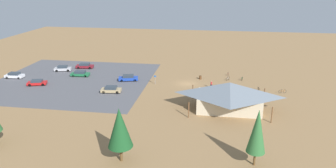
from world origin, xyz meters
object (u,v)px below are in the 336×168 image
(car_white_far_end, at_px, (14,75))
(visitor_at_bikes, at_px, (211,84))
(bicycle_red_lone_east, at_px, (228,74))
(bicycle_silver_lone_west, at_px, (271,97))
(pine_far_west, at_px, (257,131))
(car_blue_end_stall, at_px, (128,78))
(car_red_aisle_side, at_px, (37,82))
(car_green_by_curb, at_px, (80,74))
(bicycle_white_near_sign, at_px, (228,79))
(car_tan_second_row, at_px, (111,89))
(bicycle_green_yard_front, at_px, (242,79))
(car_silver_inner_stall, at_px, (63,68))
(bicycle_black_edge_north, at_px, (259,89))
(lot_sign, at_px, (155,78))
(bike_pavilion, at_px, (229,94))
(bicycle_orange_by_bin, at_px, (282,91))
(pine_midwest, at_px, (120,128))
(bicycle_blue_mid_cluster, at_px, (257,94))
(trash_bin, at_px, (200,77))
(car_maroon_back_corner, at_px, (85,66))

(car_white_far_end, height_order, visitor_at_bikes, visitor_at_bikes)
(bicycle_red_lone_east, height_order, bicycle_silver_lone_west, bicycle_silver_lone_west)
(pine_far_west, bearing_deg, car_blue_end_stall, -50.98)
(car_red_aisle_side, xyz_separation_m, car_green_by_curb, (-6.99, -8.08, 0.04))
(visitor_at_bikes, bearing_deg, bicycle_silver_lone_west, 157.34)
(bicycle_white_near_sign, distance_m, car_tan_second_row, 28.16)
(bicycle_green_yard_front, bearing_deg, bicycle_silver_lone_west, 112.94)
(bicycle_white_near_sign, height_order, car_silver_inner_stall, car_silver_inner_stall)
(car_red_aisle_side, bearing_deg, bicycle_silver_lone_west, 178.95)
(bicycle_black_edge_north, bearing_deg, lot_sign, -3.20)
(lot_sign, relative_size, car_white_far_end, 0.49)
(bike_pavilion, xyz_separation_m, bicycle_orange_by_bin, (-11.81, -10.75, -2.69))
(pine_far_west, bearing_deg, pine_midwest, 5.35)
(bicycle_white_near_sign, xyz_separation_m, bicycle_orange_by_bin, (-11.37, 7.34, 0.01))
(bicycle_red_lone_east, relative_size, bicycle_white_near_sign, 1.16)
(lot_sign, bearing_deg, bike_pavilion, 142.62)
(bicycle_green_yard_front, bearing_deg, bicycle_black_edge_north, 112.78)
(car_blue_end_stall, xyz_separation_m, car_green_by_curb, (12.97, -1.72, -0.04))
(bike_pavilion, height_order, bicycle_green_yard_front, bike_pavilion)
(bike_pavilion, relative_size, bicycle_blue_mid_cluster, 8.65)
(car_red_aisle_side, distance_m, car_green_by_curb, 10.68)
(pine_far_west, xyz_separation_m, bicycle_white_near_sign, (2.40, -36.33, -4.60))
(trash_bin, relative_size, car_blue_end_stall, 0.18)
(bike_pavilion, bearing_deg, bicycle_green_yard_front, -101.67)
(bicycle_white_near_sign, height_order, car_tan_second_row, car_tan_second_row)
(car_blue_end_stall, height_order, car_tan_second_row, car_blue_end_stall)
(trash_bin, distance_m, bicycle_silver_lone_west, 18.82)
(bicycle_blue_mid_cluster, bearing_deg, pine_far_west, 82.58)
(bicycle_black_edge_north, xyz_separation_m, bicycle_white_near_sign, (6.46, -6.82, -0.02))
(bicycle_black_edge_north, bearing_deg, car_silver_inner_stall, -9.30)
(car_red_aisle_side, bearing_deg, car_silver_inner_stall, -92.44)
(car_blue_end_stall, distance_m, car_tan_second_row, 8.60)
(lot_sign, relative_size, car_red_aisle_side, 0.48)
(bike_pavilion, distance_m, car_tan_second_row, 25.47)
(bicycle_green_yard_front, height_order, car_maroon_back_corner, car_maroon_back_corner)
(bicycle_black_edge_north, distance_m, car_silver_inner_stall, 50.30)
(lot_sign, distance_m, car_red_aisle_side, 27.25)
(bicycle_silver_lone_west, height_order, visitor_at_bikes, visitor_at_bikes)
(lot_sign, xyz_separation_m, car_white_far_end, (35.24, 0.75, -0.66))
(bicycle_black_edge_north, bearing_deg, bicycle_orange_by_bin, 173.97)
(bicycle_white_near_sign, relative_size, car_silver_inner_stall, 0.31)
(bicycle_white_near_sign, relative_size, bicycle_orange_by_bin, 0.84)
(bicycle_silver_lone_west, bearing_deg, pine_far_west, 76.38)
(car_silver_inner_stall, bearing_deg, bicycle_orange_by_bin, 171.00)
(pine_midwest, bearing_deg, lot_sign, -87.19)
(pine_midwest, distance_m, visitor_at_bikes, 33.95)
(bicycle_white_near_sign, bearing_deg, bike_pavilion, 88.63)
(bicycle_black_edge_north, relative_size, bicycle_white_near_sign, 1.22)
(bicycle_green_yard_front, distance_m, car_blue_end_stall, 27.51)
(car_maroon_back_corner, bearing_deg, bicycle_orange_by_bin, 166.38)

